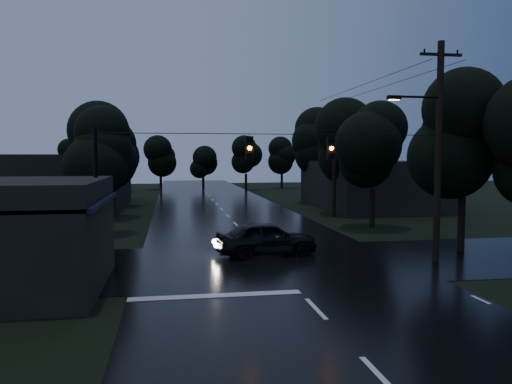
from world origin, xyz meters
name	(u,v)px	position (x,y,z in m)	size (l,w,h in m)	color
ground	(381,378)	(0.00, 0.00, 0.00)	(160.00, 160.00, 0.00)	black
main_road	(228,216)	(0.00, 30.00, 0.00)	(12.00, 120.00, 0.02)	black
cross_street	(272,263)	(0.00, 12.00, 0.00)	(60.00, 9.00, 0.02)	black
building_far_right	(372,185)	(14.00, 34.00, 2.20)	(10.00, 14.00, 4.40)	black
building_far_left	(71,181)	(-14.00, 40.00, 2.50)	(10.00, 16.00, 5.00)	black
utility_pole_main	(437,147)	(7.41, 11.00, 5.26)	(3.50, 0.30, 10.00)	black
utility_pole_far	(334,168)	(8.30, 28.00, 3.88)	(2.00, 0.30, 7.50)	black
anchor_pole_left	(96,202)	(-7.50, 11.00, 3.00)	(0.18, 0.18, 6.00)	black
span_signals	(290,147)	(0.56, 10.99, 5.24)	(15.00, 0.37, 1.12)	black
tree_corner_near	(464,133)	(10.00, 13.00, 5.99)	(4.48, 4.48, 9.44)	black
tree_left_a	(97,150)	(-9.00, 22.00, 5.24)	(3.92, 3.92, 8.26)	black
tree_left_b	(104,146)	(-9.60, 30.00, 5.62)	(4.20, 4.20, 8.85)	black
tree_left_c	(111,144)	(-10.20, 40.00, 5.99)	(4.48, 4.48, 9.44)	black
tree_right_a	(373,145)	(9.00, 22.00, 5.62)	(4.20, 4.20, 8.85)	black
tree_right_b	(342,142)	(9.60, 30.00, 5.99)	(4.48, 4.48, 9.44)	black
tree_right_c	(315,141)	(10.20, 40.00, 6.37)	(4.76, 4.76, 10.03)	black
car	(266,238)	(0.07, 13.80, 0.84)	(1.99, 4.95, 1.69)	black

